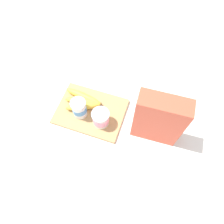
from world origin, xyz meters
name	(u,v)px	position (x,y,z in m)	size (l,w,h in m)	color
ground_plane	(91,112)	(0.00, 0.00, 0.00)	(2.40, 2.40, 0.00)	silver
cutting_board	(91,111)	(0.00, 0.00, 0.01)	(0.31, 0.23, 0.02)	tan
cereal_box	(158,120)	(-0.30, 0.01, 0.14)	(0.19, 0.07, 0.28)	#D85138
yogurt_cup_front	(101,118)	(-0.07, 0.04, 0.06)	(0.08, 0.08, 0.08)	white
yogurt_cup_back	(79,108)	(0.04, 0.03, 0.06)	(0.07, 0.07, 0.10)	white
banana_bunch	(83,101)	(0.05, -0.03, 0.03)	(0.20, 0.13, 0.04)	yellow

